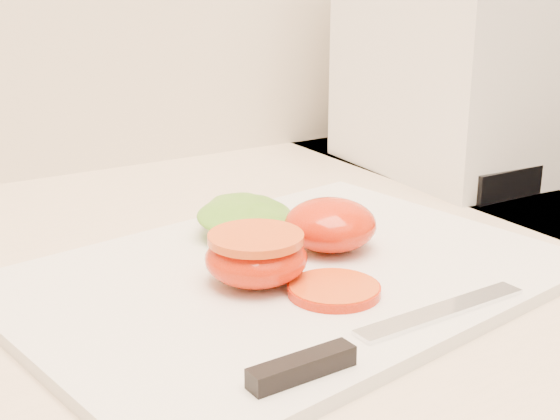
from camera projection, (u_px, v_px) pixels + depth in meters
cutting_board at (287, 277)px, 0.58m from camera, size 0.44×0.35×0.01m
tomato_half_dome at (330, 224)px, 0.62m from camera, size 0.07×0.07×0.04m
tomato_half_cut at (256, 256)px, 0.55m from camera, size 0.07×0.07×0.04m
tomato_slice_0 at (334, 290)px, 0.54m from camera, size 0.06×0.06×0.01m
lettuce_leaf_0 at (247, 218)px, 0.66m from camera, size 0.13×0.13×0.02m
knife at (363, 343)px, 0.46m from camera, size 0.22×0.04×0.01m
appliance at (467, 35)px, 0.86m from camera, size 0.22×0.26×0.30m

